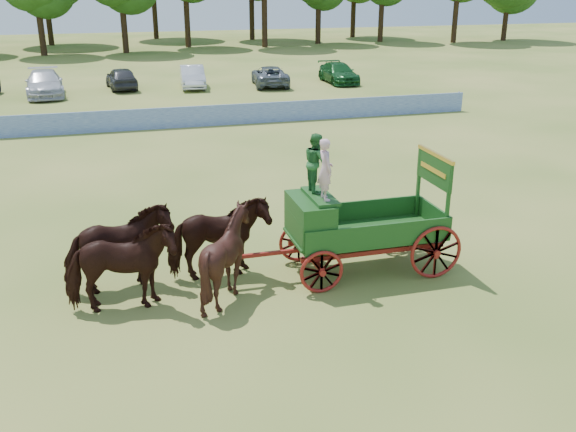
{
  "coord_description": "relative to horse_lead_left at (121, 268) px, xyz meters",
  "views": [
    {
      "loc": [
        -7.3,
        -14.17,
        7.13
      ],
      "look_at": [
        -3.05,
        0.87,
        1.3
      ],
      "focal_mm": 40.0,
      "sensor_mm": 36.0,
      "label": 1
    }
  ],
  "objects": [
    {
      "name": "horse_wheel_left",
      "position": [
        2.4,
        0.0,
        0.0
      ],
      "size": [
        2.25,
        2.08,
        2.12
      ],
      "primitive_type": "imported",
      "rotation": [
        0.0,
        0.0,
        1.79
      ],
      "color": "black",
      "rests_on": "ground"
    },
    {
      "name": "ground",
      "position": [
        7.37,
        0.68,
        -1.06
      ],
      "size": [
        160.0,
        160.0,
        0.0
      ],
      "primitive_type": "plane",
      "color": "#A4964A",
      "rests_on": "ground"
    },
    {
      "name": "horse_lead_right",
      "position": [
        0.0,
        1.1,
        0.0
      ],
      "size": [
        2.69,
        1.65,
        2.11
      ],
      "primitive_type": "imported",
      "rotation": [
        0.0,
        0.0,
        1.79
      ],
      "color": "black",
      "rests_on": "ground"
    },
    {
      "name": "horse_lead_left",
      "position": [
        0.0,
        0.0,
        0.0
      ],
      "size": [
        2.53,
        1.2,
        2.11
      ],
      "primitive_type": "imported",
      "rotation": [
        0.0,
        0.0,
        1.54
      ],
      "color": "black",
      "rests_on": "ground"
    },
    {
      "name": "farm_dray",
      "position": [
        5.38,
        0.57,
        0.52
      ],
      "size": [
        6.0,
        2.0,
        3.63
      ],
      "color": "maroon",
      "rests_on": "ground"
    },
    {
      "name": "horse_wheel_right",
      "position": [
        2.4,
        1.1,
        0.0
      ],
      "size": [
        2.56,
        1.28,
        2.11
      ],
      "primitive_type": "imported",
      "rotation": [
        0.0,
        0.0,
        1.63
      ],
      "color": "black",
      "rests_on": "ground"
    },
    {
      "name": "sponsor_banner",
      "position": [
        6.37,
        18.68,
        -0.53
      ],
      "size": [
        26.0,
        0.08,
        1.05
      ],
      "primitive_type": "cube",
      "color": "#1B3B95",
      "rests_on": "ground"
    },
    {
      "name": "parked_cars",
      "position": [
        -1.8,
        30.76,
        -0.3
      ],
      "size": [
        36.86,
        6.91,
        1.61
      ],
      "color": "silver",
      "rests_on": "ground"
    }
  ]
}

